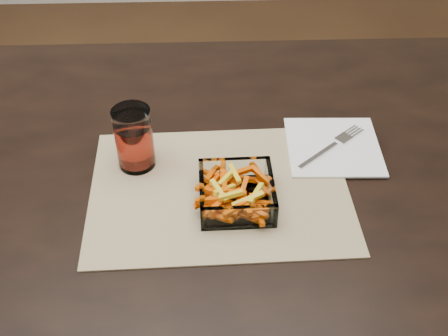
{
  "coord_description": "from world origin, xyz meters",
  "views": [
    {
      "loc": [
        0.04,
        -0.77,
        1.44
      ],
      "look_at": [
        0.06,
        -0.05,
        0.78
      ],
      "focal_mm": 45.0,
      "sensor_mm": 36.0,
      "label": 1
    }
  ],
  "objects_px": {
    "fork": "(333,145)",
    "dining_table": "(192,198)",
    "glass_bowl": "(237,194)",
    "tumbler": "(134,140)"
  },
  "relations": [
    {
      "from": "fork",
      "to": "dining_table",
      "type": "bearing_deg",
      "value": -123.02
    },
    {
      "from": "dining_table",
      "to": "glass_bowl",
      "type": "relative_size",
      "value": 12.63
    },
    {
      "from": "glass_bowl",
      "to": "tumbler",
      "type": "xyz_separation_m",
      "value": [
        -0.18,
        0.11,
        0.03
      ]
    },
    {
      "from": "glass_bowl",
      "to": "tumbler",
      "type": "relative_size",
      "value": 1.07
    },
    {
      "from": "tumbler",
      "to": "fork",
      "type": "relative_size",
      "value": 0.82
    },
    {
      "from": "tumbler",
      "to": "fork",
      "type": "xyz_separation_m",
      "value": [
        0.37,
        0.03,
        -0.05
      ]
    },
    {
      "from": "dining_table",
      "to": "tumbler",
      "type": "distance_m",
      "value": 0.17
    },
    {
      "from": "dining_table",
      "to": "fork",
      "type": "relative_size",
      "value": 11.11
    },
    {
      "from": "dining_table",
      "to": "glass_bowl",
      "type": "xyz_separation_m",
      "value": [
        0.08,
        -0.1,
        0.11
      ]
    },
    {
      "from": "tumbler",
      "to": "fork",
      "type": "height_order",
      "value": "tumbler"
    }
  ]
}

